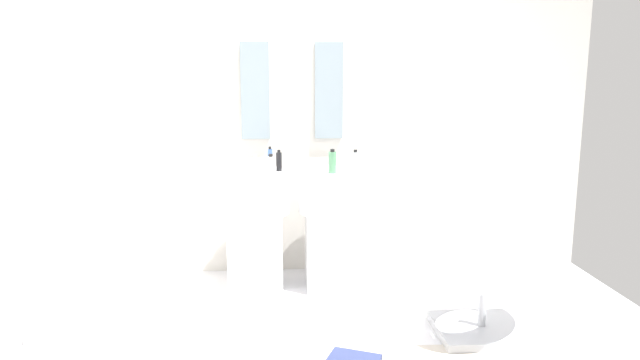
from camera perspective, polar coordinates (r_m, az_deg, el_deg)
rear_partition at (r=4.59m, az=-2.82°, el=6.77°), size 4.80×0.10×2.60m
pedestal_sink_left at (r=4.29m, az=-6.49°, el=-4.35°), size 0.51×0.51×1.00m
pedestal_sink_right at (r=4.30m, az=1.27°, el=-4.25°), size 0.51×0.51×1.00m
vanity_mirror_left at (r=4.52m, az=-6.54°, el=8.88°), size 0.22×0.03×0.75m
vanity_mirror_right at (r=4.53m, az=0.89°, el=8.95°), size 0.22×0.03×0.75m
lounge_chair at (r=3.68m, az=16.11°, el=-9.76°), size 1.09×1.09×0.65m
towel_rack at (r=3.72m, az=-26.61°, el=-5.74°), size 0.37×0.22×0.95m
coffee_mug at (r=3.32m, az=9.13°, el=-17.15°), size 0.09×0.09×0.10m
soap_bottle_black at (r=4.18m, az=-4.14°, el=1.88°), size 0.04×0.04×0.16m
soap_bottle_green at (r=4.08m, az=1.25°, el=1.81°), size 0.06×0.06×0.18m
soap_bottle_white at (r=4.05m, az=-4.96°, el=1.51°), size 0.05×0.05×0.15m
soap_bottle_clear at (r=4.23m, az=3.56°, el=1.95°), size 0.05×0.05×0.15m
soap_bottle_blue at (r=4.27m, az=-5.04°, el=2.14°), size 0.04×0.04×0.17m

